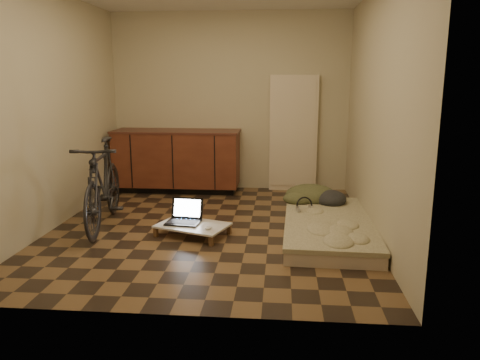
# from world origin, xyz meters

# --- Properties ---
(room_shell) EXTENTS (3.50, 4.00, 2.60)m
(room_shell) POSITION_xyz_m (0.00, 0.00, 1.30)
(room_shell) COLOR brown
(room_shell) RESTS_ON ground
(cabinets) EXTENTS (1.84, 0.62, 0.91)m
(cabinets) POSITION_xyz_m (-0.75, 1.70, 0.47)
(cabinets) COLOR black
(cabinets) RESTS_ON ground
(appliance_panel) EXTENTS (0.70, 0.10, 1.70)m
(appliance_panel) POSITION_xyz_m (0.95, 1.94, 0.85)
(appliance_panel) COLOR beige
(appliance_panel) RESTS_ON ground
(bicycle) EXTENTS (0.74, 1.74, 1.09)m
(bicycle) POSITION_xyz_m (-1.20, -0.07, 0.55)
(bicycle) COLOR black
(bicycle) RESTS_ON ground
(futon) EXTENTS (0.99, 1.97, 0.17)m
(futon) POSITION_xyz_m (1.30, -0.10, 0.08)
(futon) COLOR beige
(futon) RESTS_ON ground
(clothing_pile) EXTENTS (0.70, 0.59, 0.27)m
(clothing_pile) POSITION_xyz_m (1.21, 0.71, 0.30)
(clothing_pile) COLOR #404427
(clothing_pile) RESTS_ON futon
(headphones) EXTENTS (0.28, 0.27, 0.15)m
(headphones) POSITION_xyz_m (1.05, 0.20, 0.24)
(headphones) COLOR black
(headphones) RESTS_ON futon
(lap_desk) EXTENTS (0.84, 0.69, 0.12)m
(lap_desk) POSITION_xyz_m (-0.15, -0.28, 0.11)
(lap_desk) COLOR brown
(lap_desk) RESTS_ON ground
(laptop) EXTENTS (0.39, 0.35, 0.24)m
(laptop) POSITION_xyz_m (-0.26, -0.19, 0.17)
(laptop) COLOR black
(laptop) RESTS_ON lap_desk
(mouse) EXTENTS (0.10, 0.10, 0.03)m
(mouse) POSITION_xyz_m (0.04, -0.42, 0.14)
(mouse) COLOR white
(mouse) RESTS_ON lap_desk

